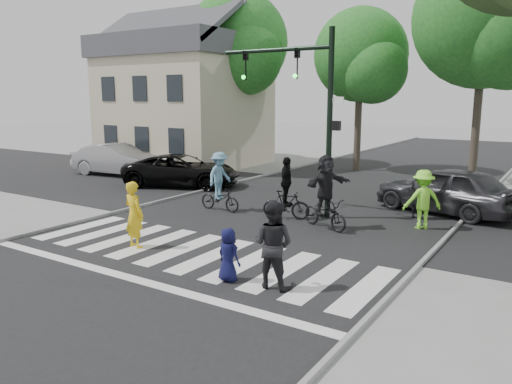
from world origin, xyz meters
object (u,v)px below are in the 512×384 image
at_px(pedestrian_child, 228,255).
at_px(pedestrian_adult, 273,244).
at_px(cyclist_left, 220,185).
at_px(cyclist_mid, 286,194).
at_px(cyclist_right, 325,196).
at_px(car_suv, 182,170).
at_px(pedestrian_woman, 134,215).
at_px(car_silver, 117,160).
at_px(car_grey, 447,190).
at_px(traffic_signal, 306,96).

distance_m(pedestrian_child, pedestrian_adult, 1.06).
bearing_deg(pedestrian_adult, pedestrian_child, 10.84).
height_order(pedestrian_child, cyclist_left, cyclist_left).
bearing_deg(cyclist_mid, cyclist_right, -14.69).
distance_m(cyclist_left, car_suv, 5.21).
bearing_deg(cyclist_right, pedestrian_woman, -127.09).
bearing_deg(pedestrian_adult, pedestrian_woman, -7.62).
distance_m(cyclist_mid, car_suv, 7.32).
distance_m(pedestrian_adult, car_silver, 16.67).
xyz_separation_m(car_suv, car_grey, (10.95, 0.90, 0.11)).
distance_m(traffic_signal, cyclist_left, 4.19).
distance_m(pedestrian_woman, car_grey, 10.37).
bearing_deg(car_silver, cyclist_left, -118.61).
bearing_deg(car_suv, traffic_signal, -127.11).
bearing_deg(traffic_signal, cyclist_mid, -104.16).
height_order(pedestrian_woman, cyclist_right, cyclist_right).
distance_m(cyclist_right, car_suv, 8.94).
bearing_deg(car_silver, pedestrian_adult, -128.40).
bearing_deg(cyclist_right, car_suv, 159.40).
xyz_separation_m(cyclist_mid, car_suv, (-6.79, 2.73, -0.13)).
bearing_deg(pedestrian_woman, traffic_signal, -100.48).
xyz_separation_m(traffic_signal, car_grey, (3.95, 2.78, -3.09)).
height_order(car_suv, car_grey, car_grey).
relative_size(pedestrian_child, car_silver, 0.25).
relative_size(cyclist_left, cyclist_mid, 1.02).
bearing_deg(pedestrian_adult, car_silver, -33.25).
distance_m(traffic_signal, car_silver, 12.46).
distance_m(pedestrian_woman, pedestrian_child, 3.57).
xyz_separation_m(cyclist_mid, car_silver, (-11.59, 3.34, -0.04)).
height_order(pedestrian_child, cyclist_mid, cyclist_mid).
xyz_separation_m(pedestrian_woman, pedestrian_child, (3.49, -0.66, -0.29)).
distance_m(car_suv, car_silver, 4.83).
relative_size(cyclist_left, car_silver, 0.43).
bearing_deg(cyclist_mid, traffic_signal, 75.84).
distance_m(cyclist_mid, car_grey, 5.52).
xyz_separation_m(traffic_signal, car_silver, (-11.80, 2.49, -3.11)).
distance_m(traffic_signal, pedestrian_child, 7.33).
xyz_separation_m(cyclist_left, car_grey, (6.66, 3.85, -0.08)).
relative_size(pedestrian_woman, cyclist_mid, 0.87).
xyz_separation_m(cyclist_right, car_silver, (-13.16, 3.75, -0.20)).
bearing_deg(pedestrian_child, cyclist_mid, -63.89).
xyz_separation_m(pedestrian_woman, cyclist_right, (3.36, 4.45, 0.11)).
height_order(cyclist_left, cyclist_right, cyclist_right).
relative_size(pedestrian_adult, car_silver, 0.39).
bearing_deg(pedestrian_adult, cyclist_left, -46.48).
xyz_separation_m(traffic_signal, pedestrian_child, (1.48, -6.36, -3.31)).
height_order(traffic_signal, car_silver, traffic_signal).
distance_m(pedestrian_woman, pedestrian_adult, 4.49).
relative_size(car_suv, car_silver, 1.06).
height_order(pedestrian_woman, car_silver, pedestrian_woman).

